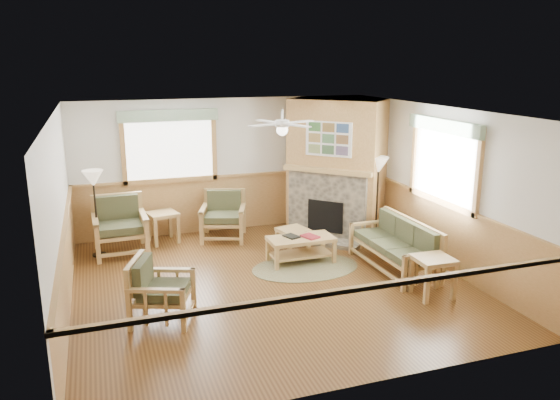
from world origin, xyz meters
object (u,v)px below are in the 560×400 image
object	(u,v)px
end_table_chairs	(163,227)
floor_lamp_right	(377,200)
footstool	(293,240)
floor_lamp_left	(96,213)
coffee_table	(301,250)
armchair_back_right	(223,216)
sofa	(394,245)
armchair_left	(162,290)
armchair_back_left	(120,226)
end_table_sofa	(432,277)

from	to	relation	value
end_table_chairs	floor_lamp_right	distance (m)	4.15
footstool	floor_lamp_right	xyz separation A→B (m)	(1.71, -0.00, 0.62)
floor_lamp_right	floor_lamp_left	bearing A→B (deg)	169.84
footstool	coffee_table	bearing A→B (deg)	-96.15
armchair_back_right	floor_lamp_left	size ratio (longest dim) A/B	0.59
sofa	end_table_chairs	bearing A→B (deg)	-128.12
armchair_left	floor_lamp_right	size ratio (longest dim) A/B	0.52
sofa	floor_lamp_left	bearing A→B (deg)	-116.76
armchair_back_left	floor_lamp_right	bearing A→B (deg)	-12.75
armchair_back_right	end_table_sofa	distance (m)	4.33
armchair_back_right	coffee_table	size ratio (longest dim) A/B	0.82
armchair_back_right	coffee_table	distance (m)	1.97
sofa	armchair_back_left	distance (m)	4.87
end_table_chairs	floor_lamp_left	distance (m)	1.35
armchair_back_left	armchair_left	world-z (taller)	armchair_back_left
armchair_left	end_table_chairs	distance (m)	3.31
armchair_back_left	end_table_sofa	world-z (taller)	armchair_back_left
coffee_table	floor_lamp_right	distance (m)	1.96
sofa	armchair_left	distance (m)	3.95
armchair_back_left	armchair_left	bearing A→B (deg)	-84.13
coffee_table	armchair_back_left	bearing A→B (deg)	153.12
coffee_table	sofa	bearing A→B (deg)	-30.77
armchair_back_left	armchair_back_right	xyz separation A→B (m)	(1.95, 0.21, -0.05)
coffee_table	floor_lamp_left	world-z (taller)	floor_lamp_left
sofa	armchair_left	size ratio (longest dim) A/B	2.11
armchair_back_right	floor_lamp_left	xyz separation A→B (m)	(-2.34, -0.21, 0.32)
armchair_left	end_table_sofa	xyz separation A→B (m)	(3.90, -0.53, -0.13)
footstool	armchair_back_right	bearing A→B (deg)	133.10
footstool	end_table_chairs	bearing A→B (deg)	149.59
armchair_left	floor_lamp_left	bearing A→B (deg)	35.77
floor_lamp_right	coffee_table	bearing A→B (deg)	-162.20
coffee_table	floor_lamp_right	world-z (taller)	floor_lamp_right
floor_lamp_right	end_table_sofa	bearing A→B (deg)	-99.47
end_table_sofa	floor_lamp_right	size ratio (longest dim) A/B	0.36
floor_lamp_left	armchair_left	bearing A→B (deg)	-74.90
armchair_back_left	armchair_back_right	size ratio (longest dim) A/B	1.11
armchair_left	floor_lamp_right	bearing A→B (deg)	-44.61
armchair_left	floor_lamp_right	distance (m)	4.77
armchair_back_right	footstool	xyz separation A→B (m)	(1.05, -1.12, -0.25)
coffee_table	end_table_sofa	xyz separation A→B (m)	(1.35, -1.95, 0.08)
sofa	end_table_sofa	xyz separation A→B (m)	(-0.01, -1.14, -0.12)
armchair_back_right	armchair_back_left	bearing A→B (deg)	-154.79
sofa	end_table_sofa	bearing A→B (deg)	-1.11
armchair_back_right	end_table_chairs	xyz separation A→B (m)	(-1.15, 0.17, -0.17)
coffee_table	floor_lamp_left	distance (m)	3.69
armchair_left	end_table_sofa	world-z (taller)	armchair_left
armchair_back_right	armchair_left	size ratio (longest dim) A/B	1.07
armchair_left	end_table_chairs	size ratio (longest dim) A/B	1.45
sofa	armchair_left	xyz separation A→B (m)	(-3.90, -0.62, 0.01)
end_table_chairs	end_table_sofa	xyz separation A→B (m)	(3.49, -3.81, 0.01)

